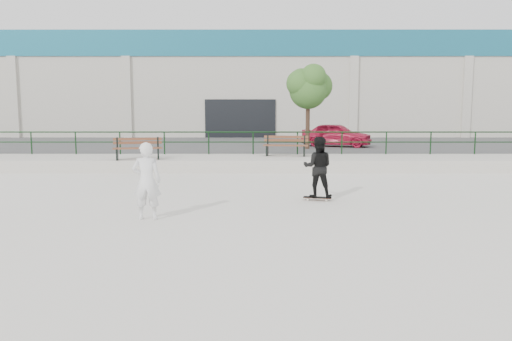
{
  "coord_description": "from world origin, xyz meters",
  "views": [
    {
      "loc": [
        1.15,
        -11.62,
        2.55
      ],
      "look_at": [
        1.14,
        2.0,
        0.85
      ],
      "focal_mm": 35.0,
      "sensor_mm": 36.0,
      "label": 1
    }
  ],
  "objects_px": {
    "seated_skater": "(147,181)",
    "red_car": "(337,135)",
    "standing_skater": "(318,167)",
    "bench_left": "(138,149)",
    "tree": "(309,86)",
    "bench_right": "(286,146)",
    "skateboard": "(317,198)"
  },
  "relations": [
    {
      "from": "tree",
      "to": "bench_right",
      "type": "bearing_deg",
      "value": -109.63
    },
    {
      "from": "tree",
      "to": "seated_skater",
      "type": "xyz_separation_m",
      "value": [
        -5.16,
        -14.17,
        -2.79
      ]
    },
    {
      "from": "red_car",
      "to": "standing_skater",
      "type": "xyz_separation_m",
      "value": [
        -2.65,
        -13.35,
        -0.2
      ]
    },
    {
      "from": "red_car",
      "to": "standing_skater",
      "type": "height_order",
      "value": "standing_skater"
    },
    {
      "from": "standing_skater",
      "to": "seated_skater",
      "type": "distance_m",
      "value": 4.87
    },
    {
      "from": "bench_left",
      "to": "red_car",
      "type": "bearing_deg",
      "value": 25.34
    },
    {
      "from": "bench_right",
      "to": "bench_left",
      "type": "bearing_deg",
      "value": -158.41
    },
    {
      "from": "skateboard",
      "to": "red_car",
      "type": "bearing_deg",
      "value": 91.09
    },
    {
      "from": "bench_left",
      "to": "standing_skater",
      "type": "bearing_deg",
      "value": -56.38
    },
    {
      "from": "bench_left",
      "to": "skateboard",
      "type": "distance_m",
      "value": 9.15
    },
    {
      "from": "seated_skater",
      "to": "red_car",
      "type": "bearing_deg",
      "value": -115.56
    },
    {
      "from": "bench_left",
      "to": "red_car",
      "type": "xyz_separation_m",
      "value": [
        9.16,
        6.99,
        0.2
      ]
    },
    {
      "from": "bench_left",
      "to": "skateboard",
      "type": "height_order",
      "value": "bench_left"
    },
    {
      "from": "bench_left",
      "to": "skateboard",
      "type": "bearing_deg",
      "value": -56.38
    },
    {
      "from": "tree",
      "to": "bench_left",
      "type": "bearing_deg",
      "value": -144.15
    },
    {
      "from": "tree",
      "to": "standing_skater",
      "type": "distance_m",
      "value": 12.1
    },
    {
      "from": "bench_left",
      "to": "standing_skater",
      "type": "xyz_separation_m",
      "value": [
        6.51,
        -6.37,
        -0.0
      ]
    },
    {
      "from": "bench_right",
      "to": "tree",
      "type": "relative_size",
      "value": 0.47
    },
    {
      "from": "bench_right",
      "to": "standing_skater",
      "type": "bearing_deg",
      "value": -79.58
    },
    {
      "from": "red_car",
      "to": "skateboard",
      "type": "xyz_separation_m",
      "value": [
        -2.65,
        -13.35,
        -1.06
      ]
    },
    {
      "from": "bench_right",
      "to": "tree",
      "type": "height_order",
      "value": "tree"
    },
    {
      "from": "red_car",
      "to": "tree",
      "type": "bearing_deg",
      "value": 153.86
    },
    {
      "from": "tree",
      "to": "red_car",
      "type": "bearing_deg",
      "value": 43.17
    },
    {
      "from": "bench_left",
      "to": "skateboard",
      "type": "relative_size",
      "value": 2.5
    },
    {
      "from": "bench_right",
      "to": "tree",
      "type": "bearing_deg",
      "value": 77.68
    },
    {
      "from": "bench_left",
      "to": "tree",
      "type": "height_order",
      "value": "tree"
    },
    {
      "from": "bench_left",
      "to": "seated_skater",
      "type": "height_order",
      "value": "seated_skater"
    },
    {
      "from": "tree",
      "to": "skateboard",
      "type": "bearing_deg",
      "value": -94.56
    },
    {
      "from": "bench_left",
      "to": "tree",
      "type": "bearing_deg",
      "value": 23.85
    },
    {
      "from": "red_car",
      "to": "seated_skater",
      "type": "distance_m",
      "value": 17.21
    },
    {
      "from": "bench_left",
      "to": "seated_skater",
      "type": "distance_m",
      "value": 9.09
    },
    {
      "from": "bench_right",
      "to": "skateboard",
      "type": "height_order",
      "value": "bench_right"
    }
  ]
}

